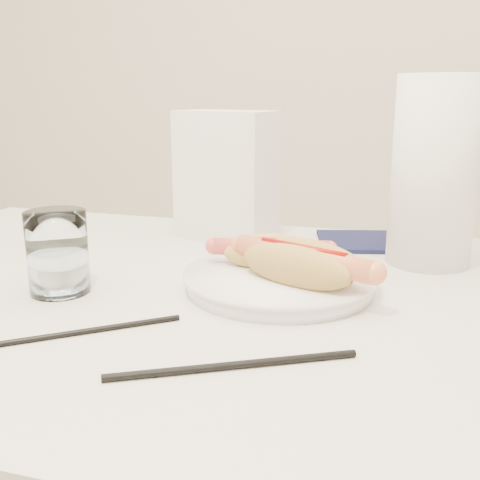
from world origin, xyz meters
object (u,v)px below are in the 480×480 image
(water_glass, at_px, (58,252))
(paper_towel_roll, at_px, (434,172))
(hotdog_right, at_px, (302,264))
(plate, at_px, (279,282))
(napkin_box, at_px, (227,176))
(hotdog_left, at_px, (271,252))
(table, at_px, (190,328))

(water_glass, xyz_separation_m, paper_towel_roll, (0.47, 0.28, 0.09))
(hotdog_right, height_order, paper_towel_roll, paper_towel_roll)
(plate, relative_size, paper_towel_roll, 0.88)
(plate, bearing_deg, napkin_box, 122.13)
(hotdog_left, xyz_separation_m, water_glass, (-0.26, -0.13, 0.01))
(napkin_box, xyz_separation_m, paper_towel_roll, (0.35, -0.06, 0.03))
(table, xyz_separation_m, plate, (0.12, 0.03, 0.07))
(table, height_order, plate, plate)
(napkin_box, bearing_deg, hotdog_right, -40.05)
(hotdog_left, bearing_deg, napkin_box, 111.04)
(hotdog_right, bearing_deg, paper_towel_roll, 75.46)
(hotdog_right, xyz_separation_m, napkin_box, (-0.19, 0.27, 0.07))
(plate, relative_size, napkin_box, 1.11)
(plate, distance_m, hotdog_right, 0.06)
(table, distance_m, hotdog_right, 0.19)
(napkin_box, bearing_deg, table, -67.60)
(water_glass, bearing_deg, table, 21.59)
(plate, xyz_separation_m, napkin_box, (-0.15, 0.25, 0.10))
(paper_towel_roll, bearing_deg, napkin_box, 170.50)
(table, xyz_separation_m, hotdog_left, (0.10, 0.06, 0.10))
(table, distance_m, paper_towel_roll, 0.43)
(plate, height_order, paper_towel_roll, paper_towel_roll)
(water_glass, bearing_deg, napkin_box, 69.90)
(hotdog_right, bearing_deg, napkin_box, 146.77)
(hotdog_right, height_order, water_glass, water_glass)
(table, distance_m, water_glass, 0.21)
(table, height_order, water_glass, water_glass)
(hotdog_right, relative_size, napkin_box, 0.86)
(hotdog_right, bearing_deg, plate, 164.16)
(hotdog_right, bearing_deg, hotdog_left, 155.41)
(hotdog_left, height_order, water_glass, water_glass)
(hotdog_left, height_order, paper_towel_roll, paper_towel_roll)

